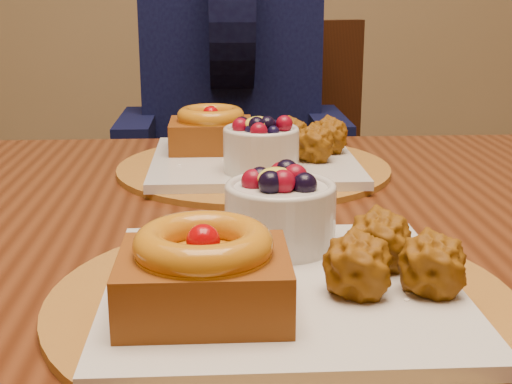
# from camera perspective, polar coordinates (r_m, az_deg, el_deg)

# --- Properties ---
(dining_table) EXTENTS (1.60, 0.90, 0.76)m
(dining_table) POSITION_cam_1_polar(r_m,az_deg,el_deg) (0.82, 0.63, -7.39)
(dining_table) COLOR #3A180A
(dining_table) RESTS_ON ground
(place_setting_near) EXTENTS (0.38, 0.38, 0.09)m
(place_setting_near) POSITION_cam_1_polar(r_m,az_deg,el_deg) (0.58, 1.68, -6.07)
(place_setting_near) COLOR brown
(place_setting_near) RESTS_ON dining_table
(place_setting_far) EXTENTS (0.38, 0.38, 0.09)m
(place_setting_far) POSITION_cam_1_polar(r_m,az_deg,el_deg) (0.99, -0.38, 3.22)
(place_setting_far) COLOR brown
(place_setting_far) RESTS_ON dining_table
(chair_far) EXTENTS (0.54, 0.54, 0.93)m
(chair_far) POSITION_cam_1_polar(r_m,az_deg,el_deg) (1.70, 2.91, -0.73)
(chair_far) COLOR black
(chair_far) RESTS_ON ground
(diner) EXTENTS (0.47, 0.46, 0.77)m
(diner) POSITION_cam_1_polar(r_m,az_deg,el_deg) (1.60, -2.02, 9.58)
(diner) COLOR black
(diner) RESTS_ON ground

